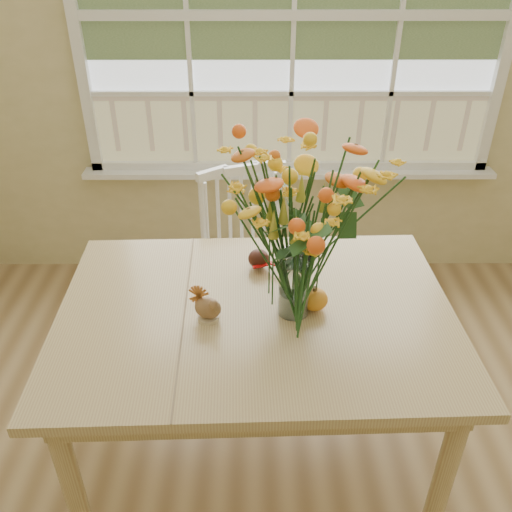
{
  "coord_description": "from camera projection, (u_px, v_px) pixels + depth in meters",
  "views": [
    {
      "loc": [
        -0.2,
        -0.78,
        2.0
      ],
      "look_at": [
        -0.2,
        0.8,
        0.99
      ],
      "focal_mm": 38.0,
      "sensor_mm": 36.0,
      "label": 1
    }
  ],
  "objects": [
    {
      "name": "wall_back",
      "position": [
        292.0,
        54.0,
        2.9
      ],
      "size": [
        4.0,
        0.02,
        2.7
      ],
      "primitive_type": "cube",
      "color": "#C8BB80",
      "rests_on": "floor"
    },
    {
      "name": "window",
      "position": [
        294.0,
        19.0,
        2.78
      ],
      "size": [
        2.42,
        0.12,
        1.74
      ],
      "color": "silver",
      "rests_on": "wall_back"
    },
    {
      "name": "dining_table",
      "position": [
        256.0,
        329.0,
        2.02
      ],
      "size": [
        1.47,
        1.07,
        0.77
      ],
      "rotation": [
        0.0,
        0.0,
        0.03
      ],
      "color": "tan",
      "rests_on": "floor"
    },
    {
      "name": "windsor_chair",
      "position": [
        248.0,
        254.0,
        2.74
      ],
      "size": [
        0.55,
        0.54,
        0.95
      ],
      "rotation": [
        0.0,
        0.0,
        0.33
      ],
      "color": "white",
      "rests_on": "floor"
    },
    {
      "name": "flower_vase",
      "position": [
        297.0,
        222.0,
        1.76
      ],
      "size": [
        0.52,
        0.52,
        0.62
      ],
      "color": "white",
      "rests_on": "dining_table"
    },
    {
      "name": "pumpkin",
      "position": [
        314.0,
        300.0,
        1.96
      ],
      "size": [
        0.1,
        0.1,
        0.08
      ],
      "primitive_type": "ellipsoid",
      "color": "orange",
      "rests_on": "dining_table"
    },
    {
      "name": "turkey_figurine",
      "position": [
        208.0,
        308.0,
        1.9
      ],
      "size": [
        0.11,
        0.1,
        0.12
      ],
      "rotation": [
        0.0,
        0.0,
        -0.3
      ],
      "color": "#CCB78C",
      "rests_on": "dining_table"
    },
    {
      "name": "dark_gourd",
      "position": [
        259.0,
        259.0,
        2.19
      ],
      "size": [
        0.13,
        0.09,
        0.08
      ],
      "color": "#38160F",
      "rests_on": "dining_table"
    }
  ]
}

